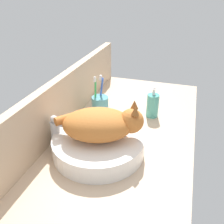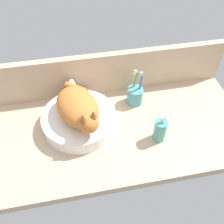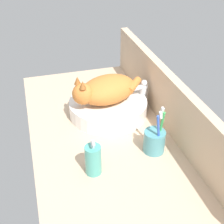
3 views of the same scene
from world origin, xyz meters
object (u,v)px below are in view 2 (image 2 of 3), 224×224
Objects in this scene: soap_dispenser at (160,130)px; toothbrush_cup at (135,95)px; faucet at (73,91)px; cat at (79,108)px; sink_basin at (79,120)px.

toothbrush_cup reaches higher than soap_dispenser.
soap_dispenser is (34.85, -30.18, -1.66)cm from faucet.
faucet is at bearing 168.89° from toothbrush_cup.
sink_basin is at bearing 110.08° from cat.
soap_dispenser is (33.77, -14.53, 2.26)cm from sink_basin.
soap_dispenser is (33.30, -13.25, -6.88)cm from cat.
toothbrush_cup is (28.46, 11.05, -7.88)cm from cat.
cat is at bearing -84.78° from faucet.
soap_dispenser is at bearing -78.73° from toothbrush_cup.
cat reaches higher than sink_basin.
soap_dispenser is 24.79cm from toothbrush_cup.
sink_basin is 1.07× the size of cat.
faucet is at bearing 93.94° from sink_basin.
cat is at bearing -69.92° from sink_basin.
faucet is 30.69cm from toothbrush_cup.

